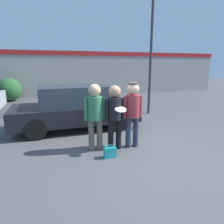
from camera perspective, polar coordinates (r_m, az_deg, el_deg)
ground_plane at (r=5.56m, az=4.21°, el=-10.13°), size 56.00×56.00×0.00m
storefront_building at (r=14.78m, az=-10.74°, el=10.76°), size 24.00×0.22×3.16m
person_left at (r=5.11m, az=-4.89°, el=0.26°), size 0.56×0.39×1.75m
person_middle_with_frisbee at (r=5.16m, az=0.81°, el=0.00°), size 0.52×0.57×1.71m
person_right at (r=5.32m, az=5.91°, el=1.00°), size 0.54×0.37×1.77m
parked_car_near at (r=7.12m, az=-10.51°, el=1.27°), size 4.27×1.78×1.51m
street_lamp at (r=9.54m, az=12.63°, el=23.81°), size 1.32×0.35×6.61m
shrub at (r=13.99m, az=-27.23°, el=5.69°), size 1.42×1.42×1.42m
handbag at (r=4.96m, az=-0.57°, el=-11.38°), size 0.30×0.23×0.29m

